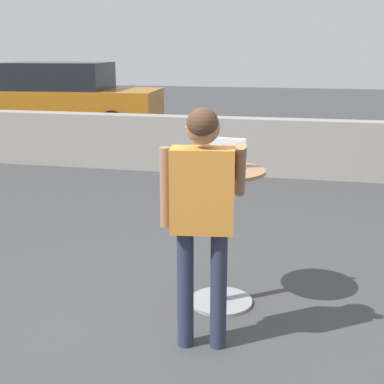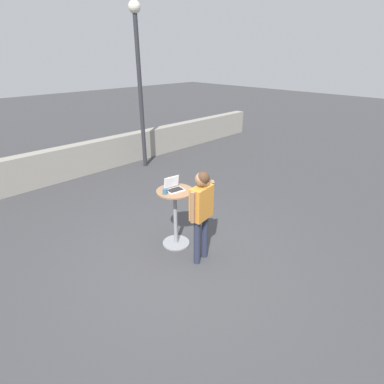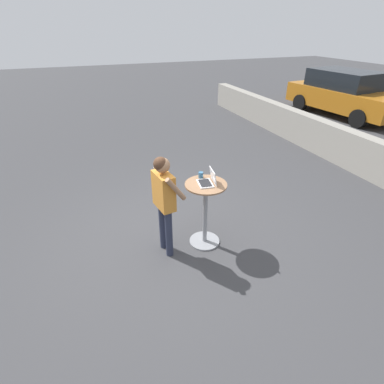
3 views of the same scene
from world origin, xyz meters
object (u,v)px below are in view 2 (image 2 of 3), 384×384
cafe_table (175,213)px  laptop (174,187)px  coffee_mug (165,191)px  standing_person (201,207)px  street_lamp (139,68)px

cafe_table → laptop: 0.50m
coffee_mug → standing_person: size_ratio=0.07×
laptop → standing_person: 0.69m
street_lamp → cafe_table: bearing=-119.3°
laptop → cafe_table: bearing=-103.2°
laptop → coffee_mug: bearing=-173.7°
cafe_table → street_lamp: (2.16, 3.85, 2.22)m
coffee_mug → street_lamp: street_lamp is taller
coffee_mug → street_lamp: 4.84m
street_lamp → standing_person: bearing=-115.8°
laptop → coffee_mug: 0.22m
cafe_table → coffee_mug: bearing=178.5°
coffee_mug → standing_person: 0.70m
cafe_table → laptop: laptop is taller
cafe_table → standing_person: size_ratio=0.67×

